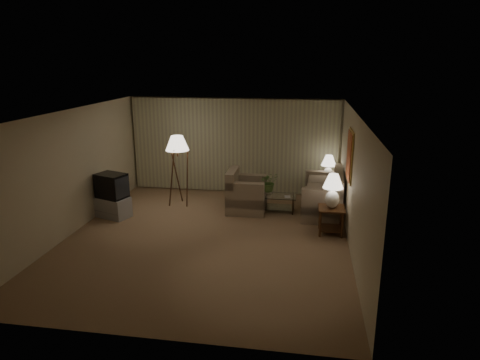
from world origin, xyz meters
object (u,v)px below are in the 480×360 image
side_table_near (331,216)px  table_lamp_near (333,188)px  crt_tv (111,186)px  floor_lamp (178,169)px  tv_cabinet (113,207)px  ottoman (239,205)px  side_table_far (327,187)px  armchair (247,195)px  coffee_table (275,201)px  sofa (323,196)px  vase (269,192)px  table_lamp_far (329,166)px

side_table_near → table_lamp_near: size_ratio=0.79×
crt_tv → floor_lamp: size_ratio=0.44×
side_table_near → tv_cabinet: (-5.20, 0.22, -0.17)m
ottoman → side_table_far: bearing=28.6°
crt_tv → side_table_near: bearing=17.1°
side_table_far → table_lamp_near: size_ratio=0.79×
armchair → crt_tv: bearing=106.5°
crt_tv → table_lamp_near: bearing=17.1°
floor_lamp → ottoman: bearing=-11.3°
side_table_near → crt_tv: 5.22m
coffee_table → tv_cabinet: tv_cabinet is taller
sofa → side_table_near: bearing=9.2°
armchair → vase: bearing=-81.0°
tv_cabinet → coffee_table: bearing=34.5°
table_lamp_near → vase: table_lamp_near is taller
coffee_table → floor_lamp: 2.63m
side_table_near → vase: size_ratio=4.23×
sofa → armchair: (-1.89, -0.19, 0.00)m
crt_tv → vase: (3.71, 1.03, -0.31)m
floor_lamp → vase: 2.43m
coffee_table → floor_lamp: (-2.53, 0.09, 0.69)m
side_table_near → ottoman: size_ratio=1.09×
coffee_table → vase: bearing=-180.0°
side_table_near → coffee_table: 1.84m
armchair → coffee_table: (0.70, 0.09, -0.14)m
floor_lamp → armchair: bearing=-5.7°
side_table_far → vase: bearing=-146.9°
crt_tv → ottoman: 3.16m
coffee_table → tv_cabinet: bearing=-165.0°
armchair → crt_tv: (-3.16, -0.94, 0.37)m
side_table_far → coffee_table: bearing=-144.1°
armchair → vase: armchair is taller
floor_lamp → table_lamp_near: bearing=-19.2°
table_lamp_near → crt_tv: 5.21m
sofa → table_lamp_near: size_ratio=2.60×
floor_lamp → vase: floor_lamp is taller
sofa → table_lamp_far: 1.06m
table_lamp_far → side_table_far: bearing=45.0°
side_table_far → crt_tv: 5.58m
table_lamp_far → tv_cabinet: table_lamp_far is taller
table_lamp_near → sofa: bearing=96.3°
side_table_near → coffee_table: side_table_near is taller
sofa → crt_tv: bearing=-74.5°
side_table_far → table_lamp_near: table_lamp_near is taller
side_table_far → table_lamp_far: bearing=-135.0°
table_lamp_near → coffee_table: 1.99m
sofa → floor_lamp: size_ratio=1.07×
side_table_far → crt_tv: crt_tv is taller
coffee_table → crt_tv: 4.03m
sofa → tv_cabinet: (-5.05, -1.13, -0.17)m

